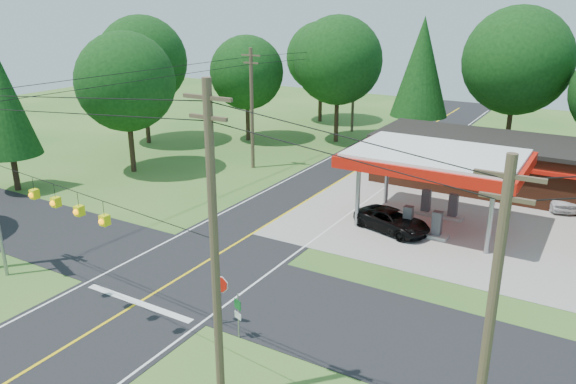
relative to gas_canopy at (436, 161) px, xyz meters
The scene contains 16 objects.
ground 16.38m from the gas_canopy, 124.70° to the right, with size 120.00×120.00×0.00m, color #316222.
main_highway 16.37m from the gas_canopy, 124.70° to the right, with size 8.00×120.00×0.02m, color black.
cross_road 16.37m from the gas_canopy, 124.70° to the right, with size 70.00×7.00×0.02m, color black.
lane_center_yellow 16.37m from the gas_canopy, 124.70° to the right, with size 0.15×110.00×0.00m, color yellow.
gas_canopy is the anchor object (origin of this frame).
convenience_store 10.31m from the gas_canopy, 84.28° to the left, with size 16.40×7.55×3.80m.
utility_pole_near_right 20.13m from the gas_canopy, 94.29° to the right, with size 1.80×0.30×11.50m.
utility_pole_far_left 17.74m from the gas_canopy, 163.61° to the left, with size 1.80×0.30×10.00m.
utility_pole_right_b 19.80m from the gas_canopy, 69.27° to the right, with size 1.80×0.30×10.00m.
utility_pole_north 26.92m from the gas_canopy, 125.17° to the left, with size 0.30×0.30×9.50m.
overhead_beacons 21.56m from the gas_canopy, 117.76° to the right, with size 17.04×2.04×1.03m.
treeline_backdrop 14.09m from the gas_canopy, 126.61° to the left, with size 70.27×51.59×13.30m.
suv_car 4.54m from the gas_canopy, 130.07° to the right, with size 4.86×4.86×1.35m, color black.
sedan_car 10.93m from the gas_canopy, 50.61° to the left, with size 4.44×4.44×1.51m, color white.
octagonal_stop_sign 16.82m from the gas_canopy, 105.70° to the right, with size 0.83×0.14×2.39m.
route_sign_post 17.10m from the gas_canopy, 100.96° to the right, with size 0.42×0.17×2.11m.
Camera 1 is at (18.10, -20.15, 13.69)m, focal length 35.00 mm.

